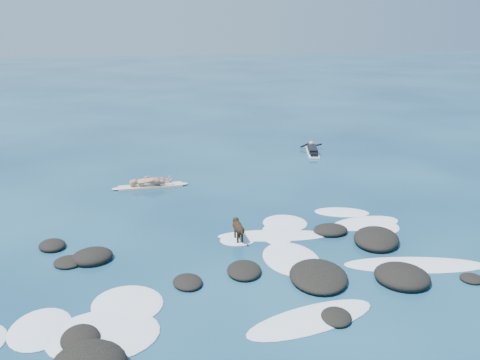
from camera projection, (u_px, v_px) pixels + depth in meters
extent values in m
plane|color=#0A2642|center=(235.00, 252.00, 15.29)|extent=(160.00, 160.00, 0.00)
ellipsoid|color=black|center=(336.00, 317.00, 11.90)|extent=(0.89, 0.99, 0.22)
ellipsoid|color=black|center=(52.00, 245.00, 15.56)|extent=(1.02, 1.09, 0.29)
ellipsoid|color=black|center=(472.00, 279.00, 13.66)|extent=(0.69, 0.71, 0.17)
ellipsoid|color=black|center=(188.00, 282.00, 13.44)|extent=(0.86, 1.00, 0.24)
ellipsoid|color=black|center=(318.00, 276.00, 13.68)|extent=(1.86, 2.18, 0.39)
ellipsoid|color=black|center=(376.00, 239.00, 15.90)|extent=(1.97, 2.14, 0.48)
ellipsoid|color=black|center=(68.00, 262.00, 14.57)|extent=(0.93, 0.97, 0.20)
ellipsoid|color=black|center=(80.00, 339.00, 11.04)|extent=(0.89, 1.07, 0.35)
ellipsoid|color=black|center=(330.00, 230.00, 16.65)|extent=(1.13, 0.96, 0.32)
ellipsoid|color=black|center=(244.00, 270.00, 14.04)|extent=(1.10, 1.29, 0.28)
ellipsoid|color=black|center=(92.00, 257.00, 14.77)|extent=(1.47, 1.41, 0.41)
ellipsoid|color=black|center=(402.00, 276.00, 13.61)|extent=(1.62, 1.69, 0.48)
ellipsoid|color=white|center=(285.00, 223.00, 17.42)|extent=(1.75, 1.79, 0.12)
ellipsoid|color=white|center=(40.00, 329.00, 11.52)|extent=(1.45, 1.83, 0.12)
ellipsoid|color=white|center=(342.00, 212.00, 18.36)|extent=(2.07, 1.45, 0.12)
ellipsoid|color=white|center=(366.00, 223.00, 17.40)|extent=(2.51, 1.46, 0.12)
ellipsoid|color=white|center=(103.00, 335.00, 11.32)|extent=(2.51, 2.17, 0.12)
ellipsoid|color=white|center=(311.00, 319.00, 11.89)|extent=(3.43, 1.91, 0.12)
ellipsoid|color=white|center=(380.00, 225.00, 17.26)|extent=(1.21, 1.57, 0.12)
ellipsoid|color=white|center=(273.00, 236.00, 16.42)|extent=(3.54, 1.44, 0.12)
ellipsoid|color=white|center=(291.00, 259.00, 14.87)|extent=(1.58, 2.27, 0.12)
ellipsoid|color=white|center=(127.00, 304.00, 12.52)|extent=(2.00, 2.11, 0.12)
ellipsoid|color=white|center=(415.00, 265.00, 14.48)|extent=(4.00, 1.77, 0.12)
ellipsoid|color=white|center=(278.00, 234.00, 16.57)|extent=(1.40, 2.04, 0.12)
ellipsoid|color=white|center=(238.00, 240.00, 16.09)|extent=(1.10, 0.90, 0.12)
cube|color=beige|center=(150.00, 186.00, 21.06)|extent=(2.51, 0.64, 0.08)
ellipsoid|color=beige|center=(182.00, 184.00, 21.35)|extent=(0.51, 0.31, 0.09)
ellipsoid|color=beige|center=(118.00, 189.00, 20.76)|extent=(0.51, 0.31, 0.09)
imported|color=tan|center=(149.00, 165.00, 20.81)|extent=(0.42, 0.61, 1.62)
cube|color=white|center=(312.00, 152.00, 26.26)|extent=(1.03, 2.29, 0.08)
ellipsoid|color=white|center=(311.00, 147.00, 27.33)|extent=(0.38, 0.54, 0.08)
cube|color=black|center=(313.00, 149.00, 26.22)|extent=(0.72, 1.43, 0.22)
sphere|color=tan|center=(311.00, 143.00, 26.94)|extent=(0.28, 0.28, 0.23)
cylinder|color=black|center=(305.00, 145.00, 27.13)|extent=(0.57, 0.18, 0.25)
cylinder|color=black|center=(317.00, 145.00, 27.11)|extent=(0.50, 0.41, 0.25)
cube|color=black|center=(314.00, 154.00, 25.50)|extent=(0.47, 0.62, 0.14)
cylinder|color=black|center=(239.00, 228.00, 15.87)|extent=(0.27, 0.53, 0.25)
sphere|color=black|center=(237.00, 225.00, 16.09)|extent=(0.27, 0.27, 0.27)
sphere|color=black|center=(240.00, 231.00, 15.65)|extent=(0.25, 0.25, 0.24)
sphere|color=black|center=(236.00, 220.00, 16.21)|extent=(0.20, 0.20, 0.19)
cone|color=black|center=(235.00, 219.00, 16.32)|extent=(0.10, 0.12, 0.10)
cone|color=black|center=(234.00, 218.00, 16.17)|extent=(0.09, 0.07, 0.09)
cone|color=black|center=(237.00, 218.00, 16.19)|extent=(0.09, 0.07, 0.09)
cylinder|color=black|center=(235.00, 234.00, 16.11)|extent=(0.07, 0.07, 0.34)
cylinder|color=black|center=(239.00, 234.00, 16.14)|extent=(0.07, 0.07, 0.34)
cylinder|color=black|center=(238.00, 239.00, 15.77)|extent=(0.07, 0.07, 0.34)
cylinder|color=black|center=(242.00, 239.00, 15.80)|extent=(0.07, 0.07, 0.34)
cylinder|color=black|center=(241.00, 231.00, 15.53)|extent=(0.05, 0.25, 0.15)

